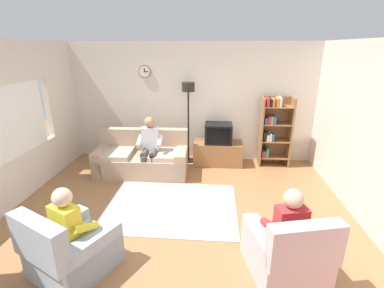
{
  "coord_description": "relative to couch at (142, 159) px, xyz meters",
  "views": [
    {
      "loc": [
        0.53,
        -3.83,
        2.58
      ],
      "look_at": [
        0.17,
        0.64,
        1.02
      ],
      "focal_mm": 26.28,
      "sensor_mm": 36.0,
      "label": 1
    }
  ],
  "objects": [
    {
      "name": "tv_stand",
      "position": [
        1.61,
        0.64,
        -0.05
      ],
      "size": [
        1.1,
        0.56,
        0.52
      ],
      "color": "olive",
      "rests_on": "ground_plane"
    },
    {
      "name": "armchair_near_window",
      "position": [
        -0.14,
        -2.85,
        -0.02
      ],
      "size": [
        1.11,
        1.15,
        0.9
      ],
      "color": "#9EADBC",
      "rests_on": "ground_plane"
    },
    {
      "name": "person_on_couch",
      "position": [
        0.2,
        -0.11,
        0.39
      ],
      "size": [
        0.52,
        0.55,
        1.24
      ],
      "color": "silver",
      "rests_on": "ground_plane"
    },
    {
      "name": "couch",
      "position": [
        0.0,
        0.0,
        0.0
      ],
      "size": [
        1.93,
        0.94,
        0.9
      ],
      "color": "tan",
      "rests_on": "ground_plane"
    },
    {
      "name": "tv",
      "position": [
        1.61,
        0.61,
        0.43
      ],
      "size": [
        0.6,
        0.49,
        0.44
      ],
      "color": "black",
      "rests_on": "tv_stand"
    },
    {
      "name": "bookshelf",
      "position": [
        2.83,
        0.71,
        0.53
      ],
      "size": [
        0.68,
        0.36,
        1.57
      ],
      "color": "olive",
      "rests_on": "ground_plane"
    },
    {
      "name": "person_in_right_armchair",
      "position": [
        2.38,
        -2.58,
        0.29
      ],
      "size": [
        0.57,
        0.59,
        1.12
      ],
      "color": "red",
      "rests_on": "ground_plane"
    },
    {
      "name": "right_wall",
      "position": [
        3.84,
        -1.61,
        1.04
      ],
      "size": [
        0.12,
        5.8,
        2.7
      ],
      "primitive_type": "cube",
      "color": "silver",
      "rests_on": "ground_plane"
    },
    {
      "name": "person_in_left_armchair",
      "position": [
        -0.1,
        -2.77,
        0.29
      ],
      "size": [
        0.6,
        0.63,
        1.12
      ],
      "color": "yellow",
      "rests_on": "ground_plane"
    },
    {
      "name": "ground_plane",
      "position": [
        0.98,
        -1.61,
        -0.31
      ],
      "size": [
        12.0,
        12.0,
        0.0
      ],
      "primitive_type": "plane",
      "color": "#9E6B42"
    },
    {
      "name": "armchair_near_bookshelf",
      "position": [
        2.4,
        -2.67,
        -0.02
      ],
      "size": [
        0.98,
        1.04,
        0.9
      ],
      "color": "beige",
      "rests_on": "ground_plane"
    },
    {
      "name": "floor_lamp",
      "position": [
        0.92,
        0.74,
        1.14
      ],
      "size": [
        0.28,
        0.28,
        1.85
      ],
      "color": "black",
      "rests_on": "ground_plane"
    },
    {
      "name": "back_wall_assembly",
      "position": [
        0.97,
        1.05,
        1.04
      ],
      "size": [
        6.2,
        0.17,
        2.7
      ],
      "color": "silver",
      "rests_on": "ground_plane"
    },
    {
      "name": "area_rug",
      "position": [
        0.82,
        -1.32,
        -0.31
      ],
      "size": [
        2.2,
        1.7,
        0.01
      ],
      "primitive_type": "cube",
      "color": "#AD9E8E",
      "rests_on": "ground_plane"
    }
  ]
}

